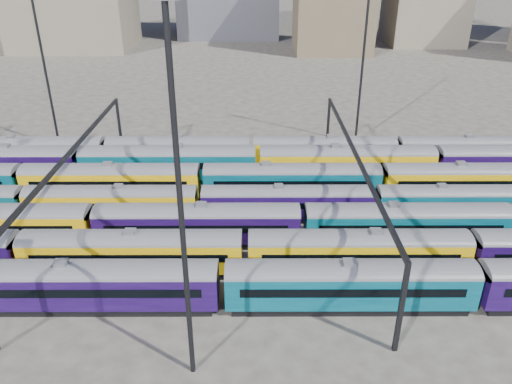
{
  "coord_description": "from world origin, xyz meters",
  "views": [
    {
      "loc": [
        -0.54,
        -48.32,
        27.56
      ],
      "look_at": [
        -0.41,
        0.69,
        3.0
      ],
      "focal_mm": 35.0,
      "sensor_mm": 36.0,
      "label": 1
    }
  ],
  "objects_px": {
    "rake_1": "(358,248)",
    "rake_2": "(198,220)",
    "mast_2": "(180,198)",
    "rake_0": "(222,281)"
  },
  "relations": [
    {
      "from": "rake_1",
      "to": "rake_2",
      "type": "relative_size",
      "value": 0.98
    },
    {
      "from": "mast_2",
      "to": "rake_2",
      "type": "bearing_deg",
      "value": 94.32
    },
    {
      "from": "rake_1",
      "to": "mast_2",
      "type": "xyz_separation_m",
      "value": [
        -13.89,
        -12.0,
        11.31
      ]
    },
    {
      "from": "rake_2",
      "to": "rake_0",
      "type": "bearing_deg",
      "value": -73.23
    },
    {
      "from": "rake_1",
      "to": "mast_2",
      "type": "bearing_deg",
      "value": -139.18
    },
    {
      "from": "rake_2",
      "to": "mast_2",
      "type": "xyz_separation_m",
      "value": [
        1.29,
        -17.0,
        11.26
      ]
    },
    {
      "from": "rake_2",
      "to": "mast_2",
      "type": "bearing_deg",
      "value": -85.68
    },
    {
      "from": "rake_2",
      "to": "mast_2",
      "type": "relative_size",
      "value": 4.08
    },
    {
      "from": "rake_2",
      "to": "mast_2",
      "type": "distance_m",
      "value": 20.43
    },
    {
      "from": "rake_1",
      "to": "rake_0",
      "type": "bearing_deg",
      "value": -157.65
    }
  ]
}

